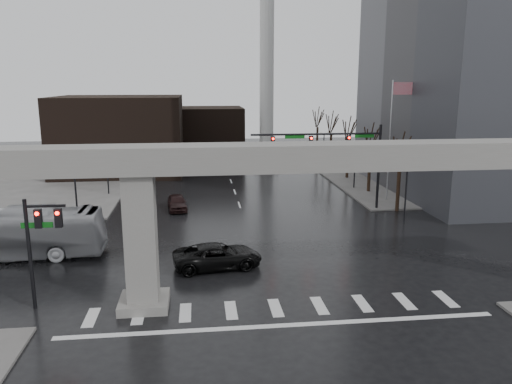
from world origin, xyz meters
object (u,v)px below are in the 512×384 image
signal_mast_arm (340,149)px  far_car (177,202)px  city_bus (10,234)px  pickup_truck (218,256)px

signal_mast_arm → far_car: 15.95m
city_bus → far_car: bearing=-42.0°
far_car → pickup_truck: bearing=-84.4°
pickup_truck → city_bus: city_bus is taller
pickup_truck → far_car: bearing=3.8°
signal_mast_arm → far_car: size_ratio=2.88×
city_bus → far_car: 16.12m
city_bus → pickup_truck: bearing=-104.0°
city_bus → far_car: city_bus is taller
signal_mast_arm → city_bus: signal_mast_arm is taller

